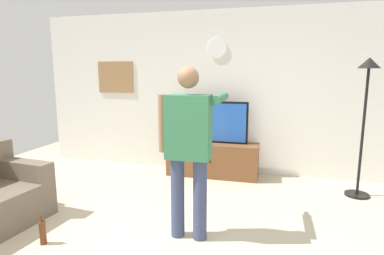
% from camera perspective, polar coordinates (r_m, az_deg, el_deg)
% --- Properties ---
extents(back_wall, '(6.40, 0.10, 2.70)m').
position_cam_1_polar(back_wall, '(5.39, 4.87, 6.28)').
color(back_wall, silver).
rests_on(back_wall, ground_plane).
extents(tv_stand, '(1.48, 0.46, 0.55)m').
position_cam_1_polar(tv_stand, '(5.24, 3.72, -5.75)').
color(tv_stand, brown).
rests_on(tv_stand, ground_plane).
extents(television, '(1.12, 0.07, 0.68)m').
position_cam_1_polar(television, '(5.15, 3.89, 1.00)').
color(television, black).
rests_on(television, tv_stand).
extents(wall_clock, '(0.31, 0.03, 0.31)m').
position_cam_1_polar(wall_clock, '(5.34, 4.56, 14.12)').
color(wall_clock, white).
extents(framed_picture, '(0.68, 0.04, 0.56)m').
position_cam_1_polar(framed_picture, '(5.95, -13.62, 8.84)').
color(framed_picture, '#997047').
extents(floor_lamp, '(0.32, 0.32, 1.88)m').
position_cam_1_polar(floor_lamp, '(4.76, 28.92, 4.55)').
color(floor_lamp, black).
rests_on(floor_lamp, ground_plane).
extents(person_standing_nearer_lamp, '(0.62, 0.78, 1.75)m').
position_cam_1_polar(person_standing_nearer_lamp, '(3.14, -0.60, -2.87)').
color(person_standing_nearer_lamp, '#384266').
rests_on(person_standing_nearer_lamp, ground_plane).
extents(beverage_bottle, '(0.07, 0.07, 0.31)m').
position_cam_1_polar(beverage_bottle, '(3.63, -25.37, -16.73)').
color(beverage_bottle, '#592D19').
rests_on(beverage_bottle, ground_plane).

